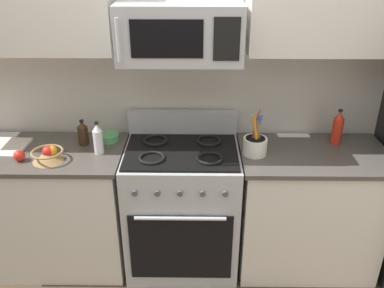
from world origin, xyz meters
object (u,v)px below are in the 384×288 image
utensil_crock (255,144)px  fruit_basket (48,155)px  bottle_vinegar (98,139)px  bottle_soy (83,133)px  prep_bowl (109,137)px  range_oven (182,206)px  apple_loose (19,156)px  microwave (180,31)px  bottle_hot_sauce (338,128)px

utensil_crock → fruit_basket: utensil_crock is taller
bottle_vinegar → utensil_crock: bearing=-0.0°
bottle_soy → prep_bowl: size_ratio=1.33×
utensil_crock → prep_bowl: (-0.98, 0.18, -0.04)m
bottle_soy → prep_bowl: bottle_soy is taller
range_oven → prep_bowl: 0.70m
fruit_basket → bottle_soy: (0.17, 0.23, 0.04)m
utensil_crock → apple_loose: size_ratio=4.58×
microwave → fruit_basket: (-0.83, -0.15, -0.73)m
bottle_hot_sauce → prep_bowl: size_ratio=1.84×
fruit_basket → bottle_hot_sauce: bearing=8.2°
microwave → bottle_soy: (-0.67, 0.08, -0.70)m
range_oven → utensil_crock: size_ratio=3.32×
range_oven → prep_bowl: bearing=162.2°
microwave → bottle_hot_sauce: bearing=6.6°
microwave → fruit_basket: 1.12m
range_oven → apple_loose: size_ratio=15.20×
apple_loose → range_oven: bearing=7.4°
bottle_vinegar → bottle_soy: bearing=136.1°
range_oven → utensil_crock: utensil_crock is taller
microwave → fruit_basket: bearing=-169.7°
prep_bowl → microwave: bearing=-15.1°
bottle_hot_sauce → bottle_vinegar: bottle_hot_sauce is taller
range_oven → apple_loose: (-1.02, -0.13, 0.47)m
utensil_crock → microwave: bearing=174.6°
bottle_hot_sauce → bottle_vinegar: size_ratio=1.12×
bottle_soy → fruit_basket: bearing=-125.6°
microwave → utensil_crock: bearing=-5.4°
range_oven → prep_bowl: (-0.51, 0.16, 0.46)m
fruit_basket → prep_bowl: 0.44m
apple_loose → bottle_soy: 0.42m
microwave → prep_bowl: 0.91m
fruit_basket → prep_bowl: size_ratio=1.50×
bottle_vinegar → apple_loose: bearing=-166.7°
utensil_crock → range_oven: bearing=177.7°
fruit_basket → apple_loose: size_ratio=2.78×
bottle_hot_sauce → prep_bowl: bearing=179.4°
range_oven → apple_loose: bearing=-172.6°
bottle_hot_sauce → prep_bowl: bottle_hot_sauce is taller
microwave → bottle_vinegar: size_ratio=3.25×
apple_loose → bottle_soy: bearing=34.6°
apple_loose → bottle_soy: bottle_soy is taller
fruit_basket → bottle_vinegar: 0.32m
fruit_basket → apple_loose: 0.18m
range_oven → microwave: bearing=90.1°
fruit_basket → bottle_vinegar: size_ratio=0.91×
bottle_soy → bottle_vinegar: (0.13, -0.13, 0.02)m
apple_loose → bottle_vinegar: size_ratio=0.33×
bottle_soy → bottle_hot_sauce: 1.72m
apple_loose → bottle_soy: size_ratio=0.40×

